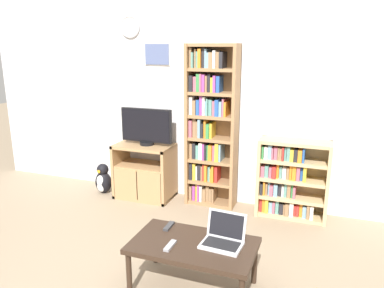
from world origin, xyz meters
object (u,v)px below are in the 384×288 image
television (146,127)px  bookshelf_tall (210,126)px  bookshelf_short (289,180)px  coffee_table (193,248)px  penguin_figurine (103,180)px  tv_stand (144,171)px  remote_far_from_laptop (170,246)px  remote_near_laptop (169,226)px  laptop (224,237)px

television → bookshelf_tall: bearing=6.8°
bookshelf_short → coffee_table: size_ratio=0.91×
coffee_table → penguin_figurine: (-1.80, 1.48, -0.18)m
tv_stand → remote_far_from_laptop: 1.98m
remote_near_laptop → penguin_figurine: size_ratio=0.40×
coffee_table → tv_stand: bearing=128.4°
penguin_figurine → bookshelf_tall: bearing=7.6°
television → remote_near_laptop: bearing=-57.1°
television → remote_far_from_laptop: (1.04, -1.69, -0.51)m
tv_stand → remote_near_laptop: size_ratio=4.50×
bookshelf_tall → tv_stand: bearing=-171.6°
coffee_table → laptop: laptop is taller
bookshelf_short → remote_far_from_laptop: bookshelf_short is taller
remote_near_laptop → penguin_figurine: (-1.52, 1.30, -0.23)m
bookshelf_tall → remote_near_laptop: bookshelf_tall is taller
bookshelf_tall → coffee_table: (0.40, -1.67, -0.61)m
bookshelf_short → tv_stand: bearing=-176.8°
bookshelf_short → remote_near_laptop: 1.69m
tv_stand → penguin_figurine: tv_stand is taller
television → laptop: size_ratio=2.02×
bookshelf_tall → coffee_table: bookshelf_tall is taller
television → tv_stand: bearing=-145.0°
tv_stand → bookshelf_tall: size_ratio=0.38×
laptop → television: bearing=137.3°
coffee_table → laptop: 0.26m
tv_stand → television: 0.58m
bookshelf_short → coffee_table: (-0.55, -1.64, -0.07)m
penguin_figurine → tv_stand: bearing=6.3°
tv_stand → laptop: (1.45, -1.47, 0.11)m
bookshelf_tall → bookshelf_short: bookshelf_tall is taller
television → penguin_figurine: (-0.62, -0.09, -0.74)m
tv_stand → remote_near_laptop: (0.94, -1.37, 0.06)m
penguin_figurine → laptop: bearing=-34.7°
bookshelf_tall → coffee_table: 1.82m
bookshelf_short → remote_far_from_laptop: bearing=-111.7°
television → remote_near_laptop: 1.74m
coffee_table → remote_near_laptop: (-0.28, 0.18, 0.05)m
remote_far_from_laptop → penguin_figurine: size_ratio=0.40×
laptop → bookshelf_tall: bearing=115.4°
tv_stand → laptop: bearing=-45.4°
bookshelf_short → laptop: bookshelf_short is taller
remote_near_laptop → coffee_table: bearing=-33.3°
bookshelf_tall → laptop: 1.78m
bookshelf_short → coffee_table: bookshelf_short is taller
laptop → remote_near_laptop: (-0.51, 0.10, -0.05)m
laptop → penguin_figurine: size_ratio=0.82×
coffee_table → bookshelf_short: bearing=71.5°
remote_far_from_laptop → bookshelf_short: bearing=69.0°
television → remote_far_from_laptop: television is taller
television → coffee_table: television is taller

